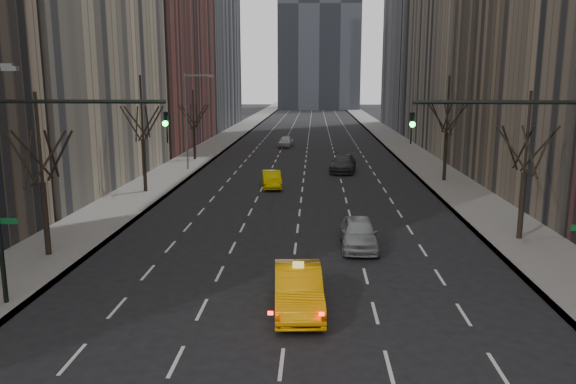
# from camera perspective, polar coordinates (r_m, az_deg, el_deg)

# --- Properties ---
(sidewalk_left) EXTENTS (4.50, 320.00, 0.15)m
(sidewalk_left) POSITION_cam_1_polar(r_m,az_deg,el_deg) (79.26, -6.89, 5.08)
(sidewalk_left) COLOR slate
(sidewalk_left) RESTS_ON ground
(sidewalk_right) EXTENTS (4.50, 320.00, 0.15)m
(sidewalk_right) POSITION_cam_1_polar(r_m,az_deg,el_deg) (78.97, 10.99, 4.93)
(sidewalk_right) COLOR slate
(sidewalk_right) RESTS_ON ground
(tree_lw_b) EXTENTS (3.36, 3.50, 7.82)m
(tree_lw_b) POSITION_cam_1_polar(r_m,az_deg,el_deg) (29.17, -23.66, 0.91)
(tree_lw_b) COLOR black
(tree_lw_b) RESTS_ON ground
(tree_lw_c) EXTENTS (3.36, 3.50, 8.74)m
(tree_lw_c) POSITION_cam_1_polar(r_m,az_deg,el_deg) (43.89, -14.50, 5.08)
(tree_lw_c) COLOR black
(tree_lw_c) RESTS_ON ground
(tree_lw_d) EXTENTS (3.36, 3.50, 7.36)m
(tree_lw_d) POSITION_cam_1_polar(r_m,az_deg,el_deg) (61.29, -9.53, 6.49)
(tree_lw_d) COLOR black
(tree_lw_d) RESTS_ON ground
(tree_rw_b) EXTENTS (3.36, 3.50, 7.82)m
(tree_rw_b) POSITION_cam_1_polar(r_m,az_deg,el_deg) (32.05, 22.89, 1.82)
(tree_rw_b) COLOR black
(tree_rw_b) RESTS_ON ground
(tree_rw_c) EXTENTS (3.36, 3.50, 8.74)m
(tree_rw_c) POSITION_cam_1_polar(r_m,az_deg,el_deg) (49.17, 15.79, 5.64)
(tree_rw_c) COLOR black
(tree_rw_c) RESTS_ON ground
(traffic_mast_left) EXTENTS (6.69, 0.39, 8.00)m
(traffic_mast_left) POSITION_cam_1_polar(r_m,az_deg,el_deg) (22.32, -24.10, 2.57)
(traffic_mast_left) COLOR black
(traffic_mast_left) RESTS_ON ground
(traffic_mast_right) EXTENTS (6.69, 0.39, 8.00)m
(traffic_mast_right) POSITION_cam_1_polar(r_m,az_deg,el_deg) (21.53, 24.99, 2.21)
(traffic_mast_right) COLOR black
(traffic_mast_right) RESTS_ON ground
(streetlight_far) EXTENTS (2.83, 0.22, 9.00)m
(streetlight_far) POSITION_cam_1_polar(r_m,az_deg,el_deg) (54.08, -9.96, 8.05)
(streetlight_far) COLOR slate
(streetlight_far) RESTS_ON ground
(taxi_sedan) EXTENTS (2.09, 5.12, 1.65)m
(taxi_sedan) POSITION_cam_1_polar(r_m,az_deg,el_deg) (21.32, 1.04, -9.78)
(taxi_sedan) COLOR #FFA005
(taxi_sedan) RESTS_ON ground
(silver_sedan_ahead) EXTENTS (1.93, 4.64, 1.57)m
(silver_sedan_ahead) POSITION_cam_1_polar(r_m,az_deg,el_deg) (29.15, 7.23, -4.14)
(silver_sedan_ahead) COLOR #929599
(silver_sedan_ahead) RESTS_ON ground
(far_taxi) EXTENTS (1.97, 4.27, 1.36)m
(far_taxi) POSITION_cam_1_polar(r_m,az_deg,el_deg) (45.15, -1.68, 1.29)
(far_taxi) COLOR #E4C304
(far_taxi) RESTS_ON ground
(far_suv_grey) EXTENTS (2.93, 5.79, 1.61)m
(far_suv_grey) POSITION_cam_1_polar(r_m,az_deg,el_deg) (53.41, 5.62, 2.93)
(far_suv_grey) COLOR #2E2F34
(far_suv_grey) RESTS_ON ground
(far_car_white) EXTENTS (2.02, 4.24, 1.40)m
(far_car_white) POSITION_cam_1_polar(r_m,az_deg,el_deg) (73.36, -0.23, 5.16)
(far_car_white) COLOR silver
(far_car_white) RESTS_ON ground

